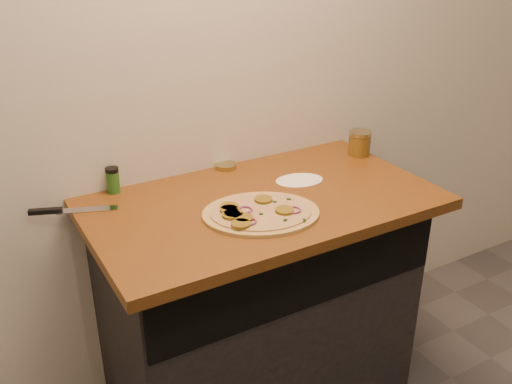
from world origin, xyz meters
TOP-DOWN VIEW (x-y plane):
  - cabinet at (0.00, 1.45)m, footprint 1.10×0.60m
  - countertop at (0.00, 1.42)m, footprint 1.20×0.70m
  - pizza at (-0.08, 1.31)m, footprint 0.49×0.49m
  - chefs_knife at (-0.62, 1.65)m, footprint 0.28×0.13m
  - mason_jar_lid at (0.01, 1.72)m, footprint 0.10×0.10m
  - salsa_jar at (0.55, 1.58)m, footprint 0.09×0.09m
  - spice_shaker at (-0.43, 1.72)m, footprint 0.05×0.05m
  - flour_spill at (0.19, 1.48)m, footprint 0.21×0.21m

SIDE VIEW (x-z plane):
  - cabinet at x=0.00m, z-range 0.00..0.86m
  - countertop at x=0.00m, z-range 0.86..0.90m
  - flour_spill at x=0.19m, z-range 0.90..0.90m
  - chefs_knife at x=-0.62m, z-range 0.90..0.91m
  - mason_jar_lid at x=0.01m, z-range 0.90..0.92m
  - pizza at x=-0.08m, z-range 0.90..0.92m
  - spice_shaker at x=-0.43m, z-range 0.90..0.99m
  - salsa_jar at x=0.55m, z-range 0.90..1.00m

